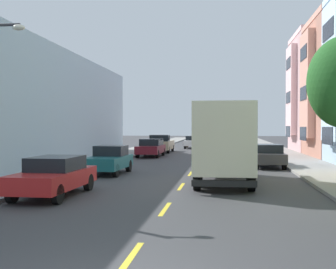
{
  "coord_description": "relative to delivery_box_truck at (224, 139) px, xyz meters",
  "views": [
    {
      "loc": [
        1.79,
        -6.12,
        2.54
      ],
      "look_at": [
        -1.65,
        20.4,
        2.04
      ],
      "focal_mm": 46.28,
      "sensor_mm": 36.0,
      "label": 1
    }
  ],
  "objects": [
    {
      "name": "sidewalk_right",
      "position": [
        5.3,
        14.7,
        -1.89
      ],
      "size": [
        3.2,
        120.0,
        0.14
      ],
      "primitive_type": "cube",
      "color": "gray",
      "rests_on": "ground_plane"
    },
    {
      "name": "sidewalk_left",
      "position": [
        -8.9,
        14.7,
        -1.89
      ],
      "size": [
        3.2,
        120.0,
        0.14
      ],
      "primitive_type": "cube",
      "color": "gray",
      "rests_on": "ground_plane"
    },
    {
      "name": "lane_centerline_dashes",
      "position": [
        -1.8,
        11.2,
        -1.95
      ],
      "size": [
        0.14,
        47.2,
        0.01
      ],
      "color": "yellow",
      "rests_on": "ground_plane"
    },
    {
      "name": "parked_sedan_charcoal",
      "position": [
        2.68,
        8.02,
        -1.21
      ],
      "size": [
        1.87,
        4.53,
        1.43
      ],
      "color": "#333338",
      "rests_on": "ground_plane"
    },
    {
      "name": "moving_white_sedan",
      "position": [
        -3.6,
        30.89,
        -1.21
      ],
      "size": [
        1.8,
        4.5,
        1.43
      ],
      "color": "silver",
      "rests_on": "ground_plane"
    },
    {
      "name": "parked_sedan_red",
      "position": [
        -6.14,
        -4.37,
        -1.21
      ],
      "size": [
        1.89,
        4.53,
        1.43
      ],
      "color": "#AD1E1E",
      "rests_on": "ground_plane"
    },
    {
      "name": "parked_hatchback_teal",
      "position": [
        -6.1,
        3.06,
        -1.2
      ],
      "size": [
        1.82,
        4.04,
        1.5
      ],
      "color": "#195B60",
      "rests_on": "ground_plane"
    },
    {
      "name": "parked_wagon_burgundy",
      "position": [
        -6.06,
        16.25,
        -1.15
      ],
      "size": [
        1.86,
        4.72,
        1.5
      ],
      "color": "maroon",
      "rests_on": "ground_plane"
    },
    {
      "name": "ground_plane",
      "position": [
        -1.8,
        16.7,
        -1.96
      ],
      "size": [
        160.0,
        160.0,
        0.0
      ],
      "primitive_type": "plane",
      "color": "#38383A"
    },
    {
      "name": "parked_pickup_champagne",
      "position": [
        -6.09,
        22.3,
        -1.13
      ],
      "size": [
        2.04,
        5.32,
        1.73
      ],
      "color": "tan",
      "rests_on": "ground_plane"
    },
    {
      "name": "delivery_box_truck",
      "position": [
        0.0,
        0.0,
        0.0
      ],
      "size": [
        2.42,
        7.43,
        3.49
      ],
      "color": "beige",
      "rests_on": "ground_plane"
    }
  ]
}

